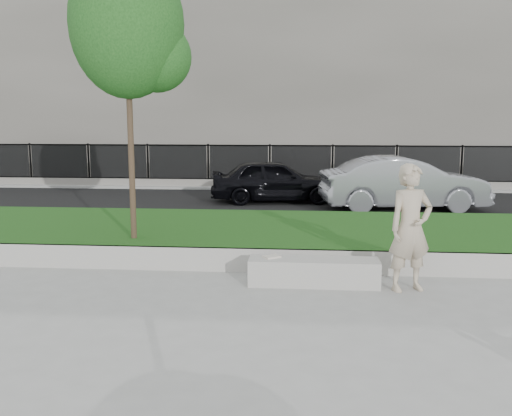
# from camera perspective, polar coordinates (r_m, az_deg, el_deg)

# --- Properties ---
(ground) EXTENTS (90.00, 90.00, 0.00)m
(ground) POSITION_cam_1_polar(r_m,az_deg,el_deg) (8.50, 0.22, -8.31)
(ground) COLOR gray
(ground) RESTS_ON ground
(grass_bank) EXTENTS (34.00, 4.00, 0.40)m
(grass_bank) POSITION_cam_1_polar(r_m,az_deg,el_deg) (11.35, 1.50, -2.85)
(grass_bank) COLOR #0E370D
(grass_bank) RESTS_ON ground
(grass_kerb) EXTENTS (34.00, 0.08, 0.40)m
(grass_kerb) POSITION_cam_1_polar(r_m,az_deg,el_deg) (9.44, 0.76, -5.28)
(grass_kerb) COLOR #ADAAA2
(grass_kerb) RESTS_ON ground
(street) EXTENTS (34.00, 7.00, 0.04)m
(street) POSITION_cam_1_polar(r_m,az_deg,el_deg) (16.79, 2.66, 0.39)
(street) COLOR black
(street) RESTS_ON ground
(far_pavement) EXTENTS (34.00, 3.00, 0.12)m
(far_pavement) POSITION_cam_1_polar(r_m,az_deg,el_deg) (21.24, 3.17, 2.31)
(far_pavement) COLOR gray
(far_pavement) RESTS_ON ground
(iron_fence) EXTENTS (32.00, 0.30, 1.50)m
(iron_fence) POSITION_cam_1_polar(r_m,az_deg,el_deg) (20.20, 3.09, 3.34)
(iron_fence) COLOR slate
(iron_fence) RESTS_ON far_pavement
(building_facade) EXTENTS (34.00, 10.00, 10.00)m
(building_facade) POSITION_cam_1_polar(r_m,az_deg,el_deg) (28.20, 3.75, 14.01)
(building_facade) COLOR #5C5850
(building_facade) RESTS_ON ground
(stone_bench) EXTENTS (1.98, 0.50, 0.41)m
(stone_bench) POSITION_cam_1_polar(r_m,az_deg,el_deg) (8.80, 5.79, -6.38)
(stone_bench) COLOR #ADAAA2
(stone_bench) RESTS_ON ground
(man) EXTENTS (0.80, 0.67, 1.88)m
(man) POSITION_cam_1_polar(r_m,az_deg,el_deg) (8.62, 15.19, -1.94)
(man) COLOR #BEAD92
(man) RESTS_ON ground
(book) EXTENTS (0.30, 0.28, 0.03)m
(book) POSITION_cam_1_polar(r_m,az_deg,el_deg) (8.80, 1.59, -4.88)
(book) COLOR beige
(book) RESTS_ON stone_bench
(young_tree) EXTENTS (2.03, 1.94, 4.97)m
(young_tree) POSITION_cam_1_polar(r_m,az_deg,el_deg) (10.37, -12.33, 17.05)
(young_tree) COLOR #38281C
(young_tree) RESTS_ON grass_bank
(car_dark) EXTENTS (3.95, 2.00, 1.29)m
(car_dark) POSITION_cam_1_polar(r_m,az_deg,el_deg) (17.00, 1.86, 2.76)
(car_dark) COLOR black
(car_dark) RESTS_ON street
(car_silver) EXTENTS (4.60, 2.17, 1.46)m
(car_silver) POSITION_cam_1_polar(r_m,az_deg,el_deg) (15.99, 14.52, 2.39)
(car_silver) COLOR gray
(car_silver) RESTS_ON street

